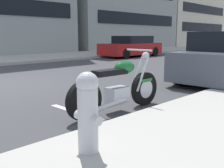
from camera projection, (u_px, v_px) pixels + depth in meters
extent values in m
cube|color=#ADA89E|center=(110.00, 53.00, 20.96)|extent=(120.00, 5.00, 0.14)
cube|color=silver|center=(89.00, 116.00, 4.65)|extent=(0.12, 2.20, 0.01)
cylinder|color=black|center=(144.00, 89.00, 5.38)|extent=(0.67, 0.14, 0.67)
cylinder|color=silver|center=(144.00, 89.00, 5.38)|extent=(0.37, 0.13, 0.37)
cylinder|color=black|center=(84.00, 101.00, 4.36)|extent=(0.67, 0.14, 0.67)
cylinder|color=silver|center=(84.00, 101.00, 4.36)|extent=(0.37, 0.13, 0.37)
cube|color=silver|center=(117.00, 95.00, 4.87)|extent=(0.41, 0.28, 0.30)
cube|color=black|center=(110.00, 72.00, 4.68)|extent=(0.69, 0.25, 0.10)
ellipsoid|color=#196028|center=(124.00, 67.00, 4.91)|extent=(0.49, 0.26, 0.24)
cube|color=#196028|center=(86.00, 90.00, 4.36)|extent=(0.37, 0.19, 0.06)
cube|color=#196028|center=(144.00, 80.00, 5.34)|extent=(0.33, 0.17, 0.06)
cylinder|color=silver|center=(137.00, 74.00, 5.28)|extent=(0.34, 0.06, 0.65)
cylinder|color=silver|center=(142.00, 74.00, 5.18)|extent=(0.34, 0.06, 0.65)
cylinder|color=silver|center=(139.00, 50.00, 5.12)|extent=(0.06, 0.62, 0.04)
sphere|color=silver|center=(146.00, 56.00, 5.28)|extent=(0.15, 0.15, 0.15)
cylinder|color=silver|center=(111.00, 105.00, 4.59)|extent=(0.71, 0.12, 0.16)
cylinder|color=black|center=(217.00, 66.00, 9.60)|extent=(0.62, 0.23, 0.62)
cylinder|color=black|center=(179.00, 74.00, 7.67)|extent=(0.62, 0.23, 0.62)
cube|color=#AD1919|center=(131.00, 49.00, 18.01)|extent=(4.72, 1.89, 0.74)
cube|color=black|center=(133.00, 40.00, 18.02)|extent=(2.51, 1.70, 0.49)
cylinder|color=black|center=(125.00, 54.00, 16.38)|extent=(0.62, 0.23, 0.62)
cylinder|color=black|center=(106.00, 52.00, 17.50)|extent=(0.62, 0.23, 0.62)
cylinder|color=black|center=(154.00, 52.00, 18.59)|extent=(0.62, 0.23, 0.62)
cylinder|color=black|center=(136.00, 51.00, 19.71)|extent=(0.62, 0.23, 0.62)
cylinder|color=#B7B7BC|center=(88.00, 121.00, 2.85)|extent=(0.22, 0.22, 0.70)
sphere|color=#B7B7BC|center=(87.00, 83.00, 2.78)|extent=(0.24, 0.24, 0.24)
cylinder|color=#B7B7BC|center=(80.00, 115.00, 2.94)|extent=(0.10, 0.08, 0.10)
cylinder|color=#B7B7BC|center=(97.00, 120.00, 2.75)|extent=(0.10, 0.08, 0.10)
cube|color=black|center=(24.00, 7.00, 17.83)|extent=(7.64, 0.06, 1.10)
cube|color=black|center=(140.00, 19.00, 26.57)|extent=(11.40, 0.06, 1.10)
cube|color=beige|center=(173.00, 6.00, 39.36)|extent=(13.73, 10.19, 11.42)
cube|color=black|center=(204.00, 27.00, 36.39)|extent=(11.54, 0.06, 1.10)
cube|color=black|center=(205.00, 10.00, 35.97)|extent=(11.54, 0.06, 1.10)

